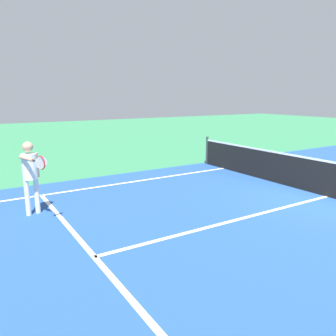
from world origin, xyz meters
The scene contains 7 objects.
ground_plane centered at (0.00, 0.00, 0.00)m, with size 60.00×60.00×0.00m, color #337F51.
court_surface_inbounds centered at (0.00, 0.00, 0.00)m, with size 10.62×24.40×0.00m, color #234C93.
line_sideline_left centered at (-4.11, -5.95, 0.00)m, with size 0.10×11.89×0.01m, color white.
line_service_near centered at (0.00, -6.40, 0.00)m, with size 8.22×0.10×0.01m, color white.
line_center_service centered at (0.00, -3.20, 0.00)m, with size 0.10×6.40×0.01m, color white.
net centered at (0.00, 0.00, 0.49)m, with size 10.26×0.09×1.07m.
player_near centered at (-2.68, -6.85, 1.03)m, with size 1.22×0.41×1.65m.
Camera 1 is at (4.97, -8.06, 2.63)m, focal length 35.68 mm.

